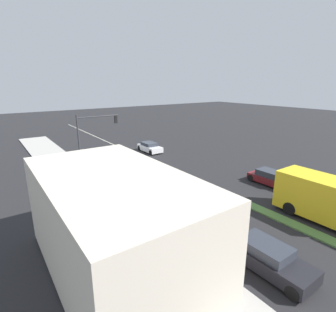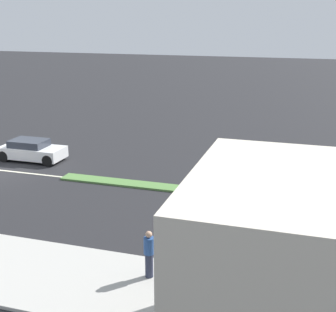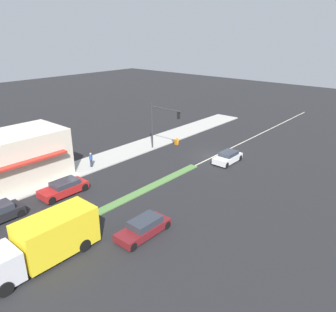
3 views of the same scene
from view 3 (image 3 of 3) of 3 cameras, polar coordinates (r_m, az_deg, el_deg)
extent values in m
plane|color=#232326|center=(27.41, -13.43, -10.30)|extent=(160.00, 160.00, 0.00)
cube|color=#B2AFA8|center=(34.22, -23.14, -4.82)|extent=(4.00, 73.00, 0.12)
cube|color=beige|center=(39.34, 8.05, -0.05)|extent=(0.16, 60.00, 0.01)
cube|color=beige|center=(34.82, -25.98, -0.44)|extent=(5.65, 10.52, 4.80)
cube|color=red|center=(31.93, -23.75, -1.14)|extent=(0.70, 8.41, 0.20)
cylinder|color=#333338|center=(40.83, -2.78, 5.23)|extent=(0.18, 0.18, 5.60)
cylinder|color=#333338|center=(38.74, -0.41, 8.21)|extent=(4.50, 0.12, 0.12)
cube|color=black|center=(37.62, 1.85, 7.11)|extent=(0.28, 0.24, 0.84)
sphere|color=red|center=(37.66, 1.98, 7.54)|extent=(0.18, 0.18, 0.18)
sphere|color=gold|center=(37.72, 1.97, 7.14)|extent=(0.18, 0.18, 0.18)
sphere|color=green|center=(37.78, 1.97, 6.74)|extent=(0.18, 0.18, 0.18)
cylinder|color=#282D42|center=(36.49, -13.21, -1.22)|extent=(0.26, 0.26, 0.83)
cylinder|color=#284C8C|center=(36.24, -13.30, -0.20)|extent=(0.34, 0.34, 0.56)
sphere|color=tan|center=(36.11, -13.35, 0.38)|extent=(0.22, 0.22, 0.22)
cube|color=orange|center=(42.89, 1.60, 2.53)|extent=(0.45, 0.21, 0.84)
cube|color=orange|center=(42.65, 1.33, 2.43)|extent=(0.45, 0.21, 0.84)
cube|color=yellow|center=(23.19, -18.79, -12.59)|extent=(2.40, 5.10, 2.60)
cylinder|color=black|center=(21.76, -26.49, -20.01)|extent=(0.28, 0.90, 0.90)
cylinder|color=black|center=(23.54, -14.38, -14.81)|extent=(0.28, 0.90, 0.90)
cylinder|color=black|center=(25.09, -17.32, -12.69)|extent=(0.28, 0.90, 0.90)
cube|color=maroon|center=(24.41, -4.34, -12.68)|extent=(1.70, 4.31, 0.57)
cube|color=#2D333D|center=(24.24, -4.01, -11.40)|extent=(1.45, 2.37, 0.52)
cylinder|color=black|center=(23.07, -6.14, -15.44)|extent=(0.22, 0.63, 0.63)
cylinder|color=black|center=(24.00, -8.68, -13.96)|extent=(0.22, 0.63, 0.63)
cylinder|color=black|center=(25.12, -0.21, -11.94)|extent=(0.22, 0.63, 0.63)
cylinder|color=black|center=(25.98, -2.76, -10.75)|extent=(0.22, 0.63, 0.63)
cylinder|color=black|center=(29.06, -24.26, -9.05)|extent=(0.22, 0.66, 0.66)
cylinder|color=black|center=(30.36, -25.57, -7.96)|extent=(0.22, 0.66, 0.66)
cube|color=#AD1E1E|center=(31.32, -17.75, -5.53)|extent=(1.85, 4.30, 0.66)
cube|color=#2D333D|center=(31.19, -17.52, -4.51)|extent=(1.57, 2.36, 0.43)
cylinder|color=black|center=(30.02, -19.58, -7.31)|extent=(0.22, 0.72, 0.72)
cylinder|color=black|center=(31.35, -21.12, -6.29)|extent=(0.22, 0.72, 0.72)
cylinder|color=black|center=(31.55, -14.33, -5.29)|extent=(0.22, 0.72, 0.72)
cylinder|color=black|center=(32.81, -16.02, -4.41)|extent=(0.22, 0.72, 0.72)
cube|color=silver|center=(37.57, 10.33, -0.39)|extent=(1.72, 3.81, 0.65)
cube|color=#2D333D|center=(37.54, 10.53, 0.44)|extent=(1.46, 2.09, 0.41)
cylinder|color=black|center=(36.09, 10.14, -1.59)|extent=(0.22, 0.66, 0.66)
cylinder|color=black|center=(36.82, 8.12, -1.00)|extent=(0.22, 0.66, 0.66)
cylinder|color=black|center=(38.50, 12.42, -0.30)|extent=(0.22, 0.66, 0.66)
cylinder|color=black|center=(39.18, 10.48, 0.22)|extent=(0.22, 0.66, 0.66)
camera|label=1|loc=(35.32, -46.02, 6.25)|focal=28.00mm
camera|label=2|loc=(43.49, -29.26, 10.77)|focal=50.00mm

